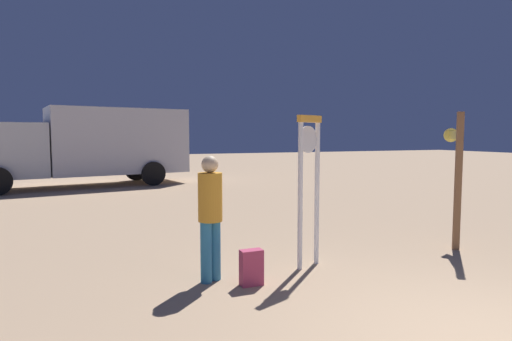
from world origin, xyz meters
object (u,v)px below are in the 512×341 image
(person_near_clock, at_px, (210,212))
(box_truck_near, at_px, (99,144))
(backpack, at_px, (251,268))
(standing_clock, at_px, (309,175))
(arrow_sign, at_px, (455,159))

(person_near_clock, height_order, box_truck_near, box_truck_near)
(backpack, distance_m, box_truck_near, 12.43)
(standing_clock, height_order, person_near_clock, standing_clock)
(person_near_clock, bearing_deg, standing_clock, 3.18)
(box_truck_near, bearing_deg, person_near_clock, -86.02)
(person_near_clock, relative_size, backpack, 3.59)
(arrow_sign, bearing_deg, box_truck_near, 114.17)
(standing_clock, distance_m, backpack, 1.59)
(backpack, height_order, box_truck_near, box_truck_near)
(standing_clock, distance_m, box_truck_near, 12.09)
(standing_clock, xyz_separation_m, box_truck_near, (-2.32, 11.86, 0.25))
(standing_clock, bearing_deg, person_near_clock, -176.82)
(standing_clock, xyz_separation_m, arrow_sign, (2.94, 0.13, 0.16))
(arrow_sign, xyz_separation_m, person_near_clock, (-4.43, -0.22, -0.58))
(standing_clock, height_order, box_truck_near, box_truck_near)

